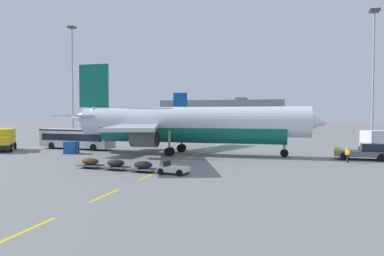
% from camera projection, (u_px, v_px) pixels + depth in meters
% --- Properties ---
extents(ground, '(400.00, 400.00, 0.00)m').
position_uv_depth(ground, '(360.00, 149.00, 54.51)').
color(ground, slate).
extents(apron_paint_markings, '(8.00, 95.32, 0.01)m').
position_uv_depth(apron_paint_markings, '(213.00, 147.00, 58.13)').
color(apron_paint_markings, yellow).
rests_on(apron_paint_markings, ground).
extents(airliner_foreground, '(34.70, 34.63, 12.20)m').
position_uv_depth(airliner_foreground, '(186.00, 124.00, 47.64)').
color(airliner_foreground, silver).
rests_on(airliner_foreground, ground).
extents(pushback_tug, '(6.22, 3.61, 2.08)m').
position_uv_depth(pushback_tug, '(364.00, 152.00, 42.11)').
color(pushback_tug, slate).
rests_on(pushback_tug, ground).
extents(airliner_mid_left, '(33.95, 33.22, 11.96)m').
position_uv_depth(airliner_mid_left, '(138.00, 119.00, 114.07)').
color(airliner_mid_left, white).
rests_on(airliner_mid_left, ground).
extents(apron_shuttle_bus, '(12.28, 4.39, 3.00)m').
position_uv_depth(apron_shuttle_bus, '(77.00, 138.00, 54.75)').
color(apron_shuttle_bus, silver).
rests_on(apron_shuttle_bus, ground).
extents(ground_power_truck, '(5.88, 7.15, 3.14)m').
position_uv_depth(ground_power_truck, '(4.00, 139.00, 52.35)').
color(ground_power_truck, black).
rests_on(ground_power_truck, ground).
extents(baggage_train, '(11.68, 3.47, 1.14)m').
position_uv_depth(baggage_train, '(129.00, 165.00, 33.61)').
color(baggage_train, silver).
rests_on(baggage_train, ground).
extents(ground_crew_worker, '(0.51, 0.61, 1.75)m').
position_uv_depth(ground_crew_worker, '(348.00, 153.00, 39.38)').
color(ground_crew_worker, '#232328').
rests_on(ground_crew_worker, ground).
extents(uld_cargo_container, '(1.83, 1.79, 1.60)m').
position_uv_depth(uld_cargo_container, '(71.00, 148.00, 48.68)').
color(uld_cargo_container, '#194C9E').
rests_on(uld_cargo_container, ground).
extents(apron_light_mast_near, '(1.80, 1.80, 29.29)m').
position_uv_depth(apron_light_mast_near, '(72.00, 68.00, 100.19)').
color(apron_light_mast_near, slate).
rests_on(apron_light_mast_near, ground).
extents(apron_light_mast_far, '(1.80, 1.80, 25.13)m').
position_uv_depth(apron_light_mast_far, '(374.00, 60.00, 69.38)').
color(apron_light_mast_far, slate).
rests_on(apron_light_mast_far, ground).
extents(terminal_satellite, '(63.78, 23.95, 14.23)m').
position_uv_depth(terminal_satellite, '(224.00, 112.00, 196.26)').
color(terminal_satellite, gray).
rests_on(terminal_satellite, ground).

